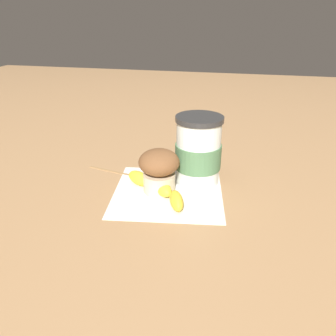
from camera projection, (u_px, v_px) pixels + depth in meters
ground_plane at (168, 192)px, 0.67m from camera, size 3.00×3.00×0.00m
paper_napkin at (168, 192)px, 0.67m from camera, size 0.25×0.25×0.00m
coffee_cup at (198, 151)px, 0.68m from camera, size 0.10×0.10×0.14m
muffin at (159, 168)px, 0.65m from camera, size 0.08×0.08×0.09m
banana at (159, 188)px, 0.65m from camera, size 0.13×0.15×0.03m
wooden_stirrer at (110, 171)px, 0.76m from camera, size 0.03×0.11×0.00m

